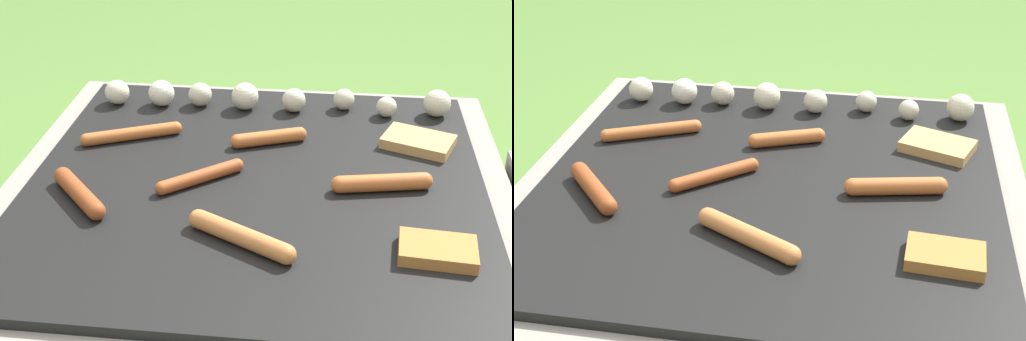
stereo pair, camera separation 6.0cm
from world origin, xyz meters
The scene contains 10 objects.
grill centered at (0.00, 0.00, 0.21)m, with size 0.90×0.90×0.42m.
sausage_front_center centered at (-0.26, 0.13, 0.44)m, with size 0.18×0.10×0.02m.
sausage_front_left centered at (0.00, -0.19, 0.44)m, with size 0.17×0.11×0.03m.
sausage_back_center centered at (0.22, -0.01, 0.44)m, with size 0.17×0.06×0.03m.
sausage_mid_left centered at (-0.29, -0.10, 0.44)m, with size 0.12×0.13×0.03m.
sausage_back_left centered at (0.01, 0.14, 0.44)m, with size 0.14×0.07×0.03m.
sausage_back_right centered at (-0.10, -0.02, 0.44)m, with size 0.14×0.12×0.02m.
bread_slice_left centered at (0.29, 0.16, 0.43)m, with size 0.15×0.13×0.02m.
bread_slice_center centered at (0.29, -0.19, 0.43)m, with size 0.12×0.09×0.02m.
mushroom_row centered at (-0.02, 0.30, 0.45)m, with size 0.73×0.07×0.06m.
Camera 1 is at (0.12, -1.07, 1.05)m, focal length 50.00 mm.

